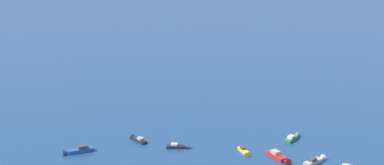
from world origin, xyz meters
The scene contains 7 objects.
motorboat_near_centre centered at (33.08, 16.73, 0.64)m, with size 7.89×6.35×2.36m.
motorboat_far_port centered at (7.68, -41.56, 0.73)m, with size 7.28×9.00×2.70m.
motorboat_inshore centered at (23.81, 37.68, 0.82)m, with size 5.94×10.80×3.04m.
motorboat_mid_cluster centered at (29.20, -40.35, 0.69)m, with size 8.08×7.62×2.57m.
motorboat_outer_ring_a centered at (11.43, -30.31, 0.83)m, with size 10.86×6.50×3.08m.
motorboat_outer_ring_c centered at (24.67, 2.33, 0.61)m, with size 3.01×8.05×2.28m.
motorboat_outer_ring_d centered at (18.10, -19.99, 0.58)m, with size 7.63×3.55×2.15m.
Camera 1 is at (-139.86, 13.61, 66.28)m, focal length 46.72 mm.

